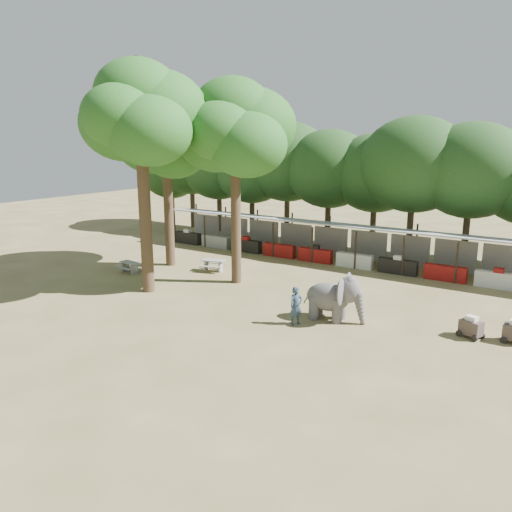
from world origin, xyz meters
The scene contains 11 objects.
ground centered at (0.00, 0.00, 0.00)m, with size 100.00×100.00×0.00m, color brown.
vendor_stalls centered at (0.00, 13.84, 1.18)m, with size 28.00×2.99×2.80m.
yard_tree_left centered at (-9.13, 7.19, 8.20)m, with size 7.10×6.90×11.02m.
yard_tree_center centered at (-6.13, 2.19, 9.21)m, with size 7.10×6.90×12.04m.
yard_tree_back centered at (-3.13, 6.19, 8.54)m, with size 7.10×6.90×11.36m.
backdrop_trees centered at (0.00, 19.00, 5.51)m, with size 46.46×5.95×8.33m.
elephant centered at (4.31, 3.39, 1.08)m, with size 2.86×2.16×2.15m.
handler centered at (3.11, 1.94, 0.86)m, with size 0.62×0.41×1.72m, color #26384C.
picnic_table_near centered at (-9.79, 4.18, 0.43)m, with size 1.46×1.34×0.66m.
picnic_table_far centered at (-5.65, 7.27, 0.47)m, with size 1.74×1.65×0.71m.
cart_front centered at (9.92, 4.56, 0.46)m, with size 1.11×0.92×0.93m.
Camera 1 is at (13.06, -16.57, 8.00)m, focal length 35.00 mm.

